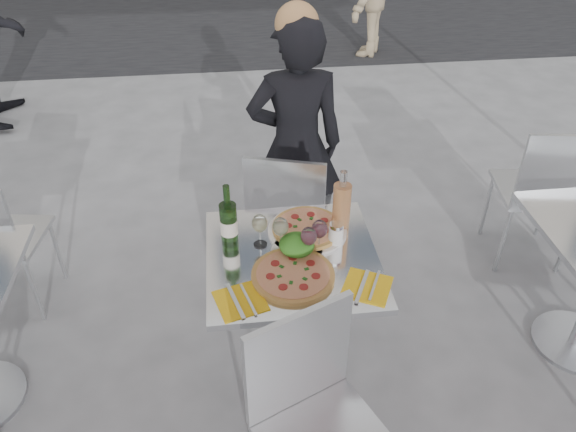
{
  "coord_description": "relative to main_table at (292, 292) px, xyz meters",
  "views": [
    {
      "loc": [
        -0.23,
        -1.8,
        2.28
      ],
      "look_at": [
        0.0,
        0.15,
        0.85
      ],
      "focal_mm": 35.0,
      "sensor_mm": 36.0,
      "label": 1
    }
  ],
  "objects": [
    {
      "name": "ground",
      "position": [
        0.0,
        0.0,
        -0.54
      ],
      "size": [
        80.0,
        80.0,
        0.0
      ],
      "primitive_type": "plane",
      "color": "slate"
    },
    {
      "name": "street_asphalt",
      "position": [
        0.0,
        6.5,
        -0.54
      ],
      "size": [
        24.0,
        5.0,
        0.0
      ],
      "primitive_type": "cube",
      "color": "black",
      "rests_on": "ground"
    },
    {
      "name": "main_table",
      "position": [
        0.0,
        0.0,
        0.0
      ],
      "size": [
        0.72,
        0.72,
        0.75
      ],
      "color": "#B7BABF",
      "rests_on": "ground"
    },
    {
      "name": "chair_far",
      "position": [
        0.06,
        0.63,
        -0.0
      ],
      "size": [
        0.52,
        0.52,
        0.91
      ],
      "rotation": [
        0.0,
        0.0,
        2.85
      ],
      "color": "silver",
      "rests_on": "ground"
    },
    {
      "name": "chair_near",
      "position": [
        0.01,
        -0.62,
        0.01
      ],
      "size": [
        0.56,
        0.57,
        0.93
      ],
      "rotation": [
        0.0,
        0.0,
        0.42
      ],
      "color": "silver",
      "rests_on": "ground"
    },
    {
      "name": "side_chair_rfar",
      "position": [
        1.52,
        0.66,
        0.02
      ],
      "size": [
        0.49,
        0.5,
        0.94
      ],
      "rotation": [
        0.0,
        0.0,
        2.99
      ],
      "color": "silver",
      "rests_on": "ground"
    },
    {
      "name": "woman_diner",
      "position": [
        0.14,
        0.95,
        0.2
      ],
      "size": [
        0.55,
        0.36,
        1.48
      ],
      "primitive_type": "imported",
      "rotation": [
        0.0,
        0.0,
        3.15
      ],
      "color": "black",
      "rests_on": "ground"
    },
    {
      "name": "pizza_near",
      "position": [
        -0.01,
        -0.13,
        0.22
      ],
      "size": [
        0.34,
        0.34,
        0.02
      ],
      "color": "tan",
      "rests_on": "main_table"
    },
    {
      "name": "pizza_far",
      "position": [
        0.09,
        0.16,
        0.23
      ],
      "size": [
        0.35,
        0.35,
        0.03
      ],
      "color": "white",
      "rests_on": "main_table"
    },
    {
      "name": "salad_plate",
      "position": [
        0.02,
        0.02,
        0.25
      ],
      "size": [
        0.22,
        0.22,
        0.09
      ],
      "color": "white",
      "rests_on": "main_table"
    },
    {
      "name": "wine_bottle",
      "position": [
        -0.26,
        0.12,
        0.32
      ],
      "size": [
        0.07,
        0.07,
        0.29
      ],
      "color": "#28521F",
      "rests_on": "main_table"
    },
    {
      "name": "carafe",
      "position": [
        0.24,
        0.18,
        0.33
      ],
      "size": [
        0.08,
        0.08,
        0.29
      ],
      "color": "#E9A363",
      "rests_on": "main_table"
    },
    {
      "name": "sugar_shaker",
      "position": [
        0.2,
        0.06,
        0.26
      ],
      "size": [
        0.06,
        0.06,
        0.11
      ],
      "color": "white",
      "rests_on": "main_table"
    },
    {
      "name": "wineglass_white_a",
      "position": [
        -0.13,
        0.09,
        0.32
      ],
      "size": [
        0.07,
        0.07,
        0.16
      ],
      "color": "white",
      "rests_on": "main_table"
    },
    {
      "name": "wineglass_white_b",
      "position": [
        -0.04,
        0.06,
        0.32
      ],
      "size": [
        0.07,
        0.07,
        0.16
      ],
      "color": "white",
      "rests_on": "main_table"
    },
    {
      "name": "wineglass_red_a",
      "position": [
        0.07,
        -0.02,
        0.32
      ],
      "size": [
        0.07,
        0.07,
        0.16
      ],
      "color": "white",
      "rests_on": "main_table"
    },
    {
      "name": "wineglass_red_b",
      "position": [
        0.12,
        0.02,
        0.32
      ],
      "size": [
        0.07,
        0.07,
        0.16
      ],
      "color": "white",
      "rests_on": "main_table"
    },
    {
      "name": "napkin_left",
      "position": [
        -0.23,
        -0.24,
        0.21
      ],
      "size": [
        0.22,
        0.22,
        0.01
      ],
      "rotation": [
        0.0,
        0.0,
        0.28
      ],
      "color": "yellow",
      "rests_on": "main_table"
    },
    {
      "name": "napkin_right",
      "position": [
        0.27,
        -0.22,
        0.21
      ],
      "size": [
        0.24,
        0.24,
        0.01
      ],
      "rotation": [
        0.0,
        0.0,
        -0.46
      ],
      "color": "yellow",
      "rests_on": "main_table"
    }
  ]
}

